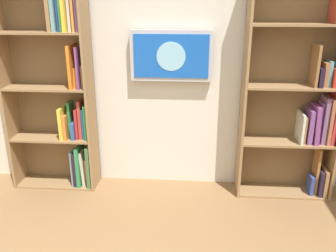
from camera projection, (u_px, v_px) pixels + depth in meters
wall_back at (168, 48)px, 3.25m from camera, size 4.52×0.06×2.70m
bookshelf_left at (304, 89)px, 3.11m from camera, size 0.86×0.28×2.10m
bookshelf_right at (59, 90)px, 3.29m from camera, size 0.81×0.28×2.00m
wall_mounted_tv at (171, 56)px, 3.19m from camera, size 0.75×0.07×0.46m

